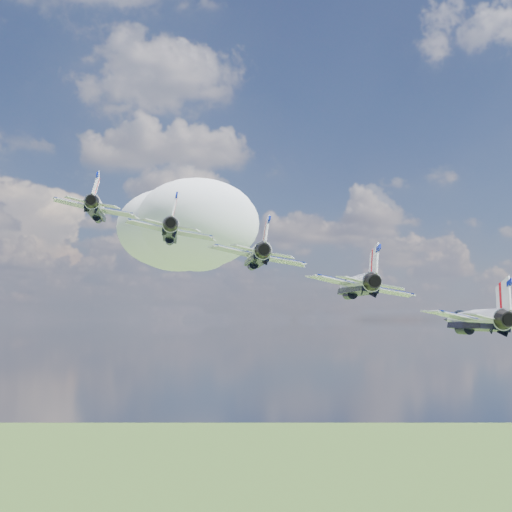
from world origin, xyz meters
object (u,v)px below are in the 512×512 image
object	(u,v)px
jet_1	(171,231)
jet_3	(355,285)
jet_0	(98,210)
jet_2	(256,256)
jet_4	(473,320)

from	to	relation	value
jet_1	jet_3	xyz separation A→B (m)	(17.22, -17.69, -7.42)
jet_0	jet_2	world-z (taller)	jet_0
jet_0	jet_1	world-z (taller)	jet_0
jet_1	jet_2	xyz separation A→B (m)	(8.61, -8.85, -3.71)
jet_0	jet_1	xyz separation A→B (m)	(8.61, -8.85, -3.71)
jet_0	jet_2	distance (m)	25.78
jet_2	jet_1	bearing A→B (deg)	143.66
jet_2	jet_4	xyz separation A→B (m)	(17.22, -17.69, -7.42)
jet_2	jet_3	bearing A→B (deg)	-36.34
jet_1	jet_4	world-z (taller)	jet_1
jet_1	jet_4	bearing A→B (deg)	-36.34
jet_1	jet_4	xyz separation A→B (m)	(25.84, -26.54, -11.12)
jet_1	jet_2	distance (m)	12.89
jet_3	jet_4	size ratio (longest dim) A/B	1.00
jet_4	jet_0	bearing A→B (deg)	143.66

